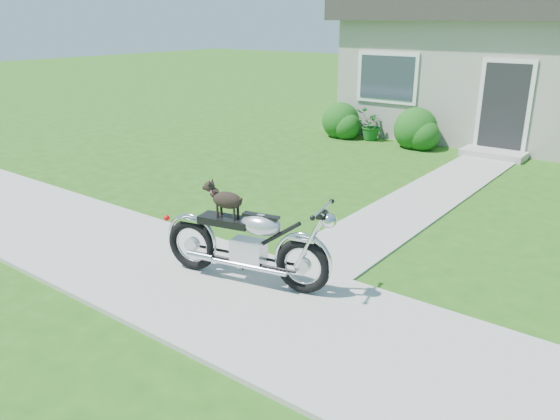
% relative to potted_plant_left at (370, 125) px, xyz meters
% --- Properties ---
extents(ground, '(80.00, 80.00, 0.00)m').
position_rel_potted_plant_left_xyz_m(ground, '(4.68, -8.55, -0.41)').
color(ground, '#235114').
rests_on(ground, ground).
extents(sidewalk, '(24.00, 2.20, 0.04)m').
position_rel_potted_plant_left_xyz_m(sidewalk, '(4.68, -8.55, -0.39)').
color(sidewalk, '#9E9B93').
rests_on(sidewalk, ground).
extents(walkway, '(1.20, 8.00, 0.03)m').
position_rel_potted_plant_left_xyz_m(walkway, '(3.18, -3.55, -0.39)').
color(walkway, '#9E9B93').
rests_on(walkway, ground).
extents(potted_plant_left, '(0.85, 0.91, 0.81)m').
position_rel_potted_plant_left_xyz_m(potted_plant_left, '(0.00, 0.00, 0.00)').
color(potted_plant_left, '#16541B').
rests_on(potted_plant_left, ground).
extents(motorcycle_with_dog, '(2.20, 0.80, 1.19)m').
position_rel_potted_plant_left_xyz_m(motorcycle_with_dog, '(2.79, -8.24, 0.15)').
color(motorcycle_with_dog, black).
rests_on(motorcycle_with_dog, sidewalk).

